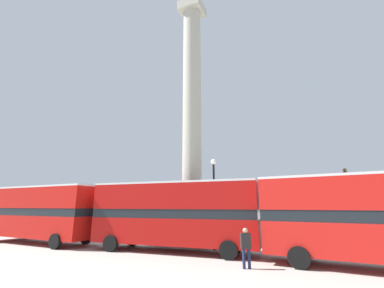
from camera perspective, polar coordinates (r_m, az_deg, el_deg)
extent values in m
plane|color=#ADA89E|center=(21.29, 0.00, -21.12)|extent=(200.00, 200.00, 0.00)
cube|color=#A39E8E|center=(21.22, 0.00, -19.43)|extent=(4.52, 4.52, 1.26)
cube|color=#A39E8E|center=(21.12, 0.00, -16.03)|extent=(3.26, 3.26, 1.26)
cylinder|color=#A39E8E|center=(22.89, 0.00, 9.29)|extent=(1.61, 1.61, 18.34)
cube|color=#A39E8E|center=(28.05, 0.00, 27.72)|extent=(2.18, 2.18, 0.90)
sphere|color=brown|center=(28.71, 0.00, 29.21)|extent=(1.09, 1.09, 1.09)
cylinder|color=black|center=(16.24, 23.75, -20.66)|extent=(1.02, 0.39, 1.00)
cylinder|color=black|center=(13.76, 22.70, -22.26)|extent=(1.02, 0.39, 1.00)
cube|color=#B7140F|center=(23.98, -30.63, -15.37)|extent=(10.34, 3.00, 1.58)
cube|color=black|center=(23.93, -30.32, -12.84)|extent=(10.34, 2.95, 0.55)
cube|color=#B7140F|center=(23.93, -30.02, -10.37)|extent=(10.34, 3.00, 1.53)
cube|color=silver|center=(23.97, -29.79, -8.40)|extent=(10.34, 3.00, 0.12)
cylinder|color=black|center=(22.06, -22.46, -18.58)|extent=(1.01, 0.34, 1.00)
cylinder|color=black|center=(20.41, -28.09, -18.54)|extent=(1.01, 0.34, 1.00)
cylinder|color=black|center=(27.72, -32.88, -16.24)|extent=(1.01, 0.34, 1.00)
cube|color=#A80F0C|center=(17.23, -4.06, -18.61)|extent=(10.90, 3.22, 1.56)
cube|color=black|center=(17.17, -4.00, -15.10)|extent=(10.90, 3.17, 0.55)
cube|color=#A80F0C|center=(17.17, -3.94, -11.56)|extent=(10.90, 3.22, 1.57)
cube|color=silver|center=(17.22, -3.89, -8.75)|extent=(10.90, 3.22, 0.12)
cylinder|color=black|center=(17.44, 9.97, -20.97)|extent=(1.02, 0.36, 1.00)
cylinder|color=black|center=(14.96, 8.13, -22.31)|extent=(1.02, 0.36, 1.00)
cylinder|color=black|center=(20.19, -12.99, -19.78)|extent=(1.02, 0.36, 1.00)
cylinder|color=black|center=(18.10, -17.60, -20.29)|extent=(1.02, 0.36, 1.00)
cube|color=#A39E8E|center=(23.66, 32.11, -15.34)|extent=(4.40, 4.03, 2.50)
ellipsoid|color=brown|center=(23.63, 31.27, -8.67)|extent=(2.50, 2.03, 1.00)
cone|color=brown|center=(24.35, 33.21, -7.44)|extent=(1.12, 0.97, 1.06)
cylinder|color=brown|center=(23.70, 30.99, -6.39)|extent=(0.36, 0.36, 0.90)
sphere|color=brown|center=(23.76, 30.82, -4.98)|extent=(0.28, 0.28, 0.28)
cylinder|color=brown|center=(24.28, 32.57, -11.00)|extent=(0.20, 0.20, 1.02)
cylinder|color=brown|center=(23.85, 33.40, -10.88)|extent=(0.20, 0.20, 1.02)
cylinder|color=brown|center=(23.38, 29.70, -11.32)|extent=(0.20, 0.20, 1.02)
cylinder|color=brown|center=(22.94, 30.52, -11.22)|extent=(0.20, 0.20, 1.02)
cylinder|color=black|center=(18.11, 5.16, -21.78)|extent=(0.31, 0.31, 0.40)
cylinder|color=black|center=(17.92, 4.98, -13.48)|extent=(0.14, 0.14, 5.63)
sphere|color=white|center=(18.16, 4.79, -3.97)|extent=(0.38, 0.38, 0.38)
cylinder|color=#192347|center=(13.17, 11.44, -23.72)|extent=(0.14, 0.14, 0.87)
cylinder|color=#192347|center=(13.24, 12.59, -23.61)|extent=(0.14, 0.14, 0.87)
cube|color=black|center=(13.08, 11.84, -20.32)|extent=(0.50, 0.39, 0.69)
sphere|color=tan|center=(13.03, 11.74, -18.31)|extent=(0.24, 0.24, 0.24)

